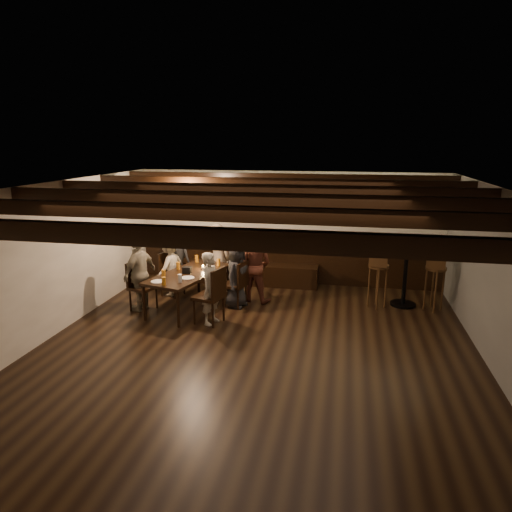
% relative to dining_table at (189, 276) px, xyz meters
% --- Properties ---
extents(room, '(7.00, 7.00, 7.00)m').
position_rel_dining_table_xyz_m(room, '(1.26, 0.69, 0.45)').
color(room, black).
rests_on(room, ground).
extents(dining_table, '(1.24, 1.95, 0.68)m').
position_rel_dining_table_xyz_m(dining_table, '(0.00, 0.00, 0.00)').
color(dining_table, black).
rests_on(dining_table, floor).
extents(chair_left_near, '(0.48, 0.48, 0.87)m').
position_rel_dining_table_xyz_m(chair_left_near, '(-0.58, 0.62, -0.36)').
color(chair_left_near, black).
rests_on(chair_left_near, floor).
extents(chair_left_far, '(0.50, 0.50, 0.89)m').
position_rel_dining_table_xyz_m(chair_left_far, '(-0.81, -0.25, -0.35)').
color(chair_left_far, black).
rests_on(chair_left_far, floor).
extents(chair_right_near, '(0.48, 0.48, 0.87)m').
position_rel_dining_table_xyz_m(chair_right_near, '(0.81, 0.25, -0.36)').
color(chair_right_near, black).
rests_on(chair_right_near, floor).
extents(chair_right_far, '(0.54, 0.54, 0.97)m').
position_rel_dining_table_xyz_m(chair_right_far, '(0.58, -0.62, -0.32)').
color(chair_right_far, black).
rests_on(chair_right_far, floor).
extents(person_bench_left, '(0.72, 0.56, 1.31)m').
position_rel_dining_table_xyz_m(person_bench_left, '(-0.64, 1.10, 0.03)').
color(person_bench_left, black).
rests_on(person_bench_left, floor).
extents(person_bench_centre, '(0.59, 0.46, 1.43)m').
position_rel_dining_table_xyz_m(person_bench_centre, '(0.26, 1.02, 0.09)').
color(person_bench_centre, gray).
rests_on(person_bench_centre, floor).
extents(person_bench_right, '(0.81, 0.70, 1.43)m').
position_rel_dining_table_xyz_m(person_bench_right, '(1.10, 0.64, 0.09)').
color(person_bench_right, brown).
rests_on(person_bench_right, floor).
extents(person_left_near, '(0.62, 0.86, 1.19)m').
position_rel_dining_table_xyz_m(person_left_near, '(-0.61, 0.62, -0.03)').
color(person_left_near, '#BAB19D').
rests_on(person_left_near, floor).
extents(person_left_far, '(0.52, 0.86, 1.36)m').
position_rel_dining_table_xyz_m(person_left_far, '(-0.84, -0.25, 0.06)').
color(person_left_far, gray).
rests_on(person_left_far, floor).
extents(person_right_near, '(0.52, 0.67, 1.21)m').
position_rel_dining_table_xyz_m(person_right_near, '(0.84, 0.25, -0.02)').
color(person_right_near, black).
rests_on(person_right_near, floor).
extents(person_right_far, '(0.40, 0.51, 1.24)m').
position_rel_dining_table_xyz_m(person_right_far, '(0.61, -0.62, -0.00)').
color(person_right_far, '#A7A18E').
rests_on(person_right_far, floor).
extents(pint_a, '(0.07, 0.07, 0.14)m').
position_rel_dining_table_xyz_m(pint_a, '(-0.09, 0.75, 0.13)').
color(pint_a, '#BF7219').
rests_on(pint_a, dining_table).
extents(pint_b, '(0.07, 0.07, 0.14)m').
position_rel_dining_table_xyz_m(pint_b, '(0.41, 0.57, 0.13)').
color(pint_b, '#BF7219').
rests_on(pint_b, dining_table).
extents(pint_c, '(0.07, 0.07, 0.14)m').
position_rel_dining_table_xyz_m(pint_c, '(-0.27, 0.17, 0.13)').
color(pint_c, '#BF7219').
rests_on(pint_c, dining_table).
extents(pint_d, '(0.07, 0.07, 0.14)m').
position_rel_dining_table_xyz_m(pint_d, '(0.34, 0.12, 0.13)').
color(pint_d, silver).
rests_on(pint_d, dining_table).
extents(pint_e, '(0.07, 0.07, 0.14)m').
position_rel_dining_table_xyz_m(pint_e, '(-0.33, -0.38, 0.13)').
color(pint_e, '#BF7219').
rests_on(pint_e, dining_table).
extents(pint_f, '(0.07, 0.07, 0.14)m').
position_rel_dining_table_xyz_m(pint_f, '(0.05, -0.58, 0.13)').
color(pint_f, silver).
rests_on(pint_f, dining_table).
extents(pint_g, '(0.07, 0.07, 0.14)m').
position_rel_dining_table_xyz_m(pint_g, '(-0.15, -0.79, 0.13)').
color(pint_g, '#BF7219').
rests_on(pint_g, dining_table).
extents(plate_near, '(0.24, 0.24, 0.01)m').
position_rel_dining_table_xyz_m(plate_near, '(-0.32, -0.64, 0.06)').
color(plate_near, white).
rests_on(plate_near, dining_table).
extents(plate_far, '(0.24, 0.24, 0.01)m').
position_rel_dining_table_xyz_m(plate_far, '(0.10, -0.34, 0.06)').
color(plate_far, white).
rests_on(plate_far, dining_table).
extents(condiment_caddy, '(0.15, 0.10, 0.12)m').
position_rel_dining_table_xyz_m(condiment_caddy, '(-0.01, -0.05, 0.12)').
color(condiment_caddy, black).
rests_on(condiment_caddy, dining_table).
extents(candle, '(0.05, 0.05, 0.05)m').
position_rel_dining_table_xyz_m(candle, '(0.19, 0.26, 0.08)').
color(candle, beige).
rests_on(candle, dining_table).
extents(high_top_table, '(0.64, 0.64, 1.14)m').
position_rel_dining_table_xyz_m(high_top_table, '(3.90, 0.91, 0.13)').
color(high_top_table, black).
rests_on(high_top_table, floor).
extents(bar_stool_left, '(0.37, 0.39, 1.16)m').
position_rel_dining_table_xyz_m(bar_stool_left, '(3.39, 0.71, -0.19)').
color(bar_stool_left, '#3B2613').
rests_on(bar_stool_left, floor).
extents(bar_stool_right, '(0.38, 0.40, 1.16)m').
position_rel_dining_table_xyz_m(bar_stool_right, '(4.39, 0.76, -0.19)').
color(bar_stool_right, '#3B2613').
rests_on(bar_stool_right, floor).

